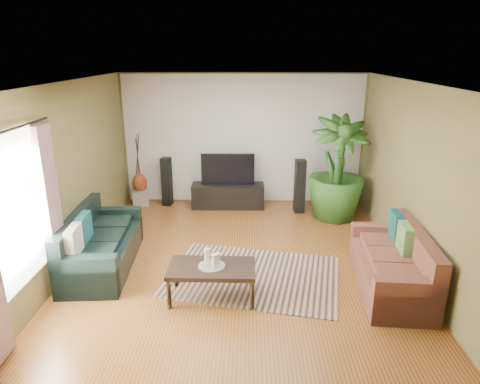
{
  "coord_description": "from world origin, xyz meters",
  "views": [
    {
      "loc": [
        0.14,
        -6.01,
        3.1
      ],
      "look_at": [
        0.0,
        0.2,
        1.05
      ],
      "focal_mm": 32.0,
      "sensor_mm": 36.0,
      "label": 1
    }
  ],
  "objects_px": {
    "sofa_right": "(391,260)",
    "vase": "(140,183)",
    "sofa_left": "(102,240)",
    "side_table": "(107,229)",
    "speaker_left": "(167,182)",
    "potted_plant": "(337,168)",
    "pedestal": "(141,197)",
    "television": "(228,169)",
    "tv_stand": "(228,196)",
    "coffee_table": "(212,282)",
    "speaker_right": "(300,186)"
  },
  "relations": [
    {
      "from": "sofa_right",
      "to": "vase",
      "type": "relative_size",
      "value": 4.35
    },
    {
      "from": "sofa_left",
      "to": "sofa_right",
      "type": "distance_m",
      "value": 4.15
    },
    {
      "from": "sofa_left",
      "to": "side_table",
      "type": "xyz_separation_m",
      "value": [
        -0.2,
        0.82,
        -0.18
      ]
    },
    {
      "from": "sofa_left",
      "to": "sofa_right",
      "type": "height_order",
      "value": "same"
    },
    {
      "from": "speaker_left",
      "to": "potted_plant",
      "type": "bearing_deg",
      "value": -2.03
    },
    {
      "from": "pedestal",
      "to": "television",
      "type": "bearing_deg",
      "value": -3.07
    },
    {
      "from": "tv_stand",
      "to": "potted_plant",
      "type": "bearing_deg",
      "value": -15.14
    },
    {
      "from": "coffee_table",
      "to": "sofa_left",
      "type": "bearing_deg",
      "value": 153.96
    },
    {
      "from": "television",
      "to": "sofa_left",
      "type": "bearing_deg",
      "value": -123.61
    },
    {
      "from": "pedestal",
      "to": "sofa_left",
      "type": "bearing_deg",
      "value": -87.78
    },
    {
      "from": "television",
      "to": "coffee_table",
      "type": "bearing_deg",
      "value": -90.63
    },
    {
      "from": "speaker_left",
      "to": "speaker_right",
      "type": "bearing_deg",
      "value": 1.26
    },
    {
      "from": "speaker_right",
      "to": "vase",
      "type": "distance_m",
      "value": 3.33
    },
    {
      "from": "sofa_right",
      "to": "pedestal",
      "type": "height_order",
      "value": "sofa_right"
    },
    {
      "from": "sofa_right",
      "to": "side_table",
      "type": "height_order",
      "value": "sofa_right"
    },
    {
      "from": "sofa_right",
      "to": "side_table",
      "type": "relative_size",
      "value": 3.74
    },
    {
      "from": "coffee_table",
      "to": "vase",
      "type": "height_order",
      "value": "vase"
    },
    {
      "from": "television",
      "to": "side_table",
      "type": "height_order",
      "value": "television"
    },
    {
      "from": "television",
      "to": "potted_plant",
      "type": "distance_m",
      "value": 2.19
    },
    {
      "from": "sofa_left",
      "to": "speaker_left",
      "type": "height_order",
      "value": "speaker_left"
    },
    {
      "from": "sofa_left",
      "to": "side_table",
      "type": "bearing_deg",
      "value": 9.71
    },
    {
      "from": "tv_stand",
      "to": "speaker_left",
      "type": "distance_m",
      "value": 1.32
    },
    {
      "from": "potted_plant",
      "to": "coffee_table",
      "type": "bearing_deg",
      "value": -126.26
    },
    {
      "from": "coffee_table",
      "to": "speaker_left",
      "type": "height_order",
      "value": "speaker_left"
    },
    {
      "from": "speaker_right",
      "to": "pedestal",
      "type": "distance_m",
      "value": 3.35
    },
    {
      "from": "speaker_right",
      "to": "vase",
      "type": "xyz_separation_m",
      "value": [
        -3.3,
        0.37,
        -0.07
      ]
    },
    {
      "from": "speaker_right",
      "to": "sofa_left",
      "type": "bearing_deg",
      "value": -149.29
    },
    {
      "from": "tv_stand",
      "to": "speaker_right",
      "type": "distance_m",
      "value": 1.5
    },
    {
      "from": "sofa_left",
      "to": "coffee_table",
      "type": "distance_m",
      "value": 1.92
    },
    {
      "from": "tv_stand",
      "to": "television",
      "type": "xyz_separation_m",
      "value": [
        0.0,
        0.02,
        0.57
      ]
    },
    {
      "from": "television",
      "to": "speaker_left",
      "type": "distance_m",
      "value": 1.32
    },
    {
      "from": "tv_stand",
      "to": "potted_plant",
      "type": "distance_m",
      "value": 2.3
    },
    {
      "from": "sofa_right",
      "to": "vase",
      "type": "height_order",
      "value": "sofa_right"
    },
    {
      "from": "sofa_left",
      "to": "potted_plant",
      "type": "distance_m",
      "value": 4.42
    },
    {
      "from": "side_table",
      "to": "vase",
      "type": "bearing_deg",
      "value": 87.17
    },
    {
      "from": "speaker_left",
      "to": "vase",
      "type": "distance_m",
      "value": 0.57
    },
    {
      "from": "speaker_right",
      "to": "potted_plant",
      "type": "height_order",
      "value": "potted_plant"
    },
    {
      "from": "sofa_left",
      "to": "coffee_table",
      "type": "relative_size",
      "value": 1.75
    },
    {
      "from": "sofa_left",
      "to": "side_table",
      "type": "height_order",
      "value": "sofa_left"
    },
    {
      "from": "coffee_table",
      "to": "tv_stand",
      "type": "relative_size",
      "value": 0.76
    },
    {
      "from": "speaker_right",
      "to": "side_table",
      "type": "relative_size",
      "value": 2.23
    },
    {
      "from": "tv_stand",
      "to": "speaker_right",
      "type": "relative_size",
      "value": 1.37
    },
    {
      "from": "speaker_right",
      "to": "side_table",
      "type": "distance_m",
      "value": 3.75
    },
    {
      "from": "tv_stand",
      "to": "television",
      "type": "bearing_deg",
      "value": 89.16
    },
    {
      "from": "speaker_right",
      "to": "side_table",
      "type": "bearing_deg",
      "value": -161.29
    },
    {
      "from": "coffee_table",
      "to": "vase",
      "type": "relative_size",
      "value": 2.7
    },
    {
      "from": "speaker_right",
      "to": "vase",
      "type": "height_order",
      "value": "speaker_right"
    },
    {
      "from": "sofa_right",
      "to": "television",
      "type": "distance_m",
      "value": 3.99
    },
    {
      "from": "sofa_right",
      "to": "pedestal",
      "type": "bearing_deg",
      "value": -123.83
    },
    {
      "from": "sofa_right",
      "to": "potted_plant",
      "type": "bearing_deg",
      "value": -170.36
    }
  ]
}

